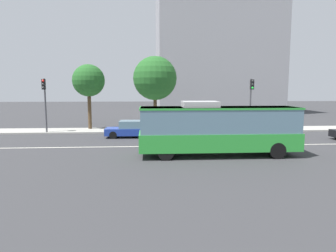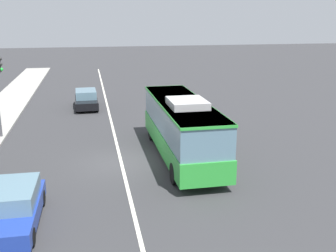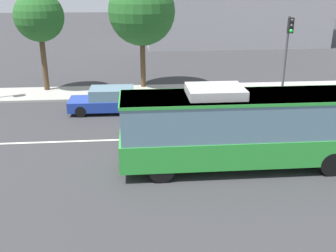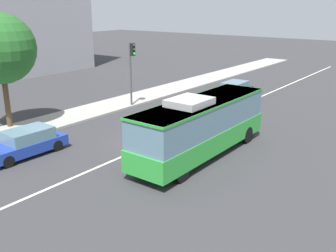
% 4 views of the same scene
% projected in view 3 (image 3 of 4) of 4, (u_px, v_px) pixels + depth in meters
% --- Properties ---
extents(ground_plane, '(160.00, 160.00, 0.00)m').
position_uv_depth(ground_plane, '(220.00, 137.00, 19.63)').
color(ground_plane, '#333335').
extents(sidewalk_kerb, '(80.00, 3.30, 0.14)m').
position_uv_depth(sidewalk_kerb, '(194.00, 91.00, 27.47)').
color(sidewalk_kerb, '#9E9B93').
rests_on(sidewalk_kerb, ground_plane).
extents(lane_centre_line, '(76.00, 0.16, 0.01)m').
position_uv_depth(lane_centre_line, '(220.00, 137.00, 19.63)').
color(lane_centre_line, silver).
rests_on(lane_centre_line, ground_plane).
extents(transit_bus, '(10.01, 2.54, 3.46)m').
position_uv_depth(transit_bus, '(242.00, 126.00, 15.93)').
color(transit_bus, green).
rests_on(transit_bus, ground_plane).
extents(sedan_blue, '(4.53, 1.88, 1.46)m').
position_uv_depth(sedan_blue, '(109.00, 100.00, 23.03)').
color(sedan_blue, '#1E3899').
rests_on(sedan_blue, ground_plane).
extents(traffic_light_mid_block, '(0.33, 0.62, 5.20)m').
position_uv_depth(traffic_light_mid_block, '(288.00, 42.00, 25.27)').
color(traffic_light_mid_block, '#47474C').
rests_on(traffic_light_mid_block, ground_plane).
extents(street_tree_kerbside_left, '(4.54, 4.54, 7.60)m').
position_uv_depth(street_tree_kerbside_left, '(142.00, 12.00, 26.50)').
color(street_tree_kerbside_left, '#4C3823').
rests_on(street_tree_kerbside_left, ground_plane).
extents(street_tree_kerbside_centre, '(3.26, 3.26, 6.71)m').
position_uv_depth(street_tree_kerbside_centre, '(39.00, 17.00, 25.77)').
color(street_tree_kerbside_centre, '#4C3823').
rests_on(street_tree_kerbside_centre, ground_plane).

